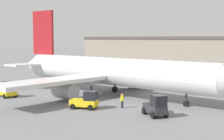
% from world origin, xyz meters
% --- Properties ---
extents(ground_plane, '(400.00, 400.00, 0.00)m').
position_xyz_m(ground_plane, '(0.00, 0.00, 0.00)').
color(ground_plane, slate).
extents(terminal_building, '(77.91, 17.82, 8.60)m').
position_xyz_m(terminal_building, '(-3.19, 44.59, 4.31)').
color(terminal_building, gray).
rests_on(terminal_building, ground_plane).
extents(airplane, '(40.39, 34.69, 12.81)m').
position_xyz_m(airplane, '(-1.07, 0.01, 3.44)').
color(airplane, silver).
rests_on(airplane, ground_plane).
extents(ground_crew_worker, '(0.38, 0.38, 1.73)m').
position_xyz_m(ground_crew_worker, '(6.63, -5.79, 0.92)').
color(ground_crew_worker, '#1E2338').
rests_on(ground_crew_worker, ground_plane).
extents(baggage_tug, '(3.51, 2.93, 2.09)m').
position_xyz_m(baggage_tug, '(3.73, -8.85, 0.96)').
color(baggage_tug, yellow).
rests_on(baggage_tug, ground_plane).
extents(belt_loader_truck, '(3.48, 2.99, 2.36)m').
position_xyz_m(belt_loader_truck, '(12.06, -6.85, 1.10)').
color(belt_loader_truck, '#2D2D33').
rests_on(belt_loader_truck, ground_plane).
extents(pushback_tug, '(3.49, 2.29, 2.24)m').
position_xyz_m(pushback_tug, '(-10.27, -10.44, 1.01)').
color(pushback_tug, yellow).
rests_on(pushback_tug, ground_plane).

